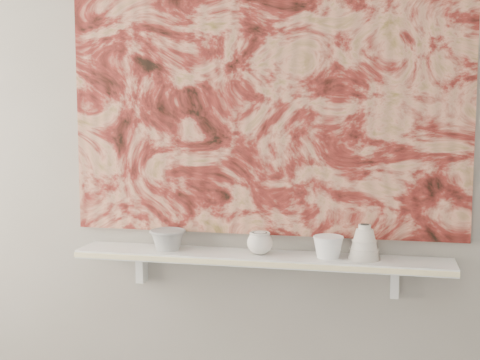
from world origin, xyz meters
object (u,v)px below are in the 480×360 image
(painting, at_px, (265,89))
(bowl_grey, at_px, (168,239))
(shelf, at_px, (260,258))
(bell_vessel, at_px, (364,242))
(cup_cream, at_px, (260,243))
(bowl_white, at_px, (328,247))

(painting, relative_size, bowl_grey, 10.75)
(shelf, bearing_deg, bell_vessel, 0.00)
(bell_vessel, bearing_deg, painting, 168.03)
(bowl_grey, relative_size, bell_vessel, 1.09)
(painting, xyz_separation_m, bowl_grey, (-0.36, -0.08, -0.57))
(shelf, relative_size, bell_vessel, 10.98)
(shelf, bearing_deg, cup_cream, 180.00)
(shelf, height_order, bowl_white, bowl_white)
(shelf, distance_m, cup_cream, 0.06)
(shelf, bearing_deg, bowl_white, 0.00)
(bowl_grey, bearing_deg, shelf, 0.00)
(shelf, xyz_separation_m, bowl_grey, (-0.36, 0.00, 0.06))
(cup_cream, bearing_deg, bowl_grey, 180.00)
(shelf, xyz_separation_m, painting, (0.00, 0.08, 0.62))
(shelf, distance_m, bell_vessel, 0.39)
(bowl_grey, height_order, bell_vessel, bell_vessel)
(shelf, xyz_separation_m, bell_vessel, (0.38, 0.00, 0.08))
(bowl_grey, distance_m, bell_vessel, 0.74)
(bowl_white, bearing_deg, bowl_grey, 180.00)
(bowl_grey, xyz_separation_m, cup_cream, (0.36, 0.00, 0.00))
(painting, bearing_deg, cup_cream, -90.63)
(bowl_grey, distance_m, bowl_white, 0.61)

